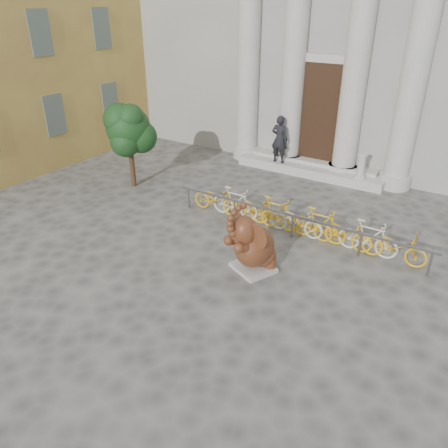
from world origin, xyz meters
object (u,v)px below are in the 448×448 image
Objects in this scene: elephant_statue at (253,245)px; bike_rack at (296,219)px; tree at (129,129)px; pedestrian at (280,139)px.

elephant_statue is 2.42m from bike_rack.
bike_rack is at bearing -1.44° from tree.
pedestrian is (-2.75, 7.04, 0.59)m from elephant_statue.
pedestrian is at bearing 135.63° from elephant_statue.
pedestrian reaches higher than elephant_statue.
elephant_statue is 0.25× the size of bike_rack.
tree is at bearing -177.13° from elephant_statue.
tree is at bearing 178.56° from bike_rack.
bike_rack is 5.51m from pedestrian.
bike_rack is (0.13, 2.41, -0.23)m from elephant_statue.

